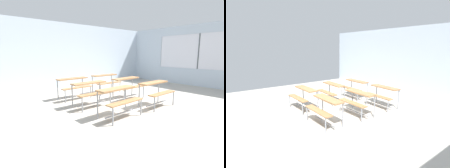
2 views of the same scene
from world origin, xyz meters
The scene contains 8 objects.
ground centered at (0.00, 0.00, -0.03)m, with size 10.00×9.00×0.05m, color #ADA89E.
wall_back centered at (0.00, 4.50, 1.50)m, with size 10.00×0.12×3.00m, color silver.
desk_bench_r0c0 centered at (-0.90, -0.19, 0.56)m, with size 1.12×0.63×0.74m.
desk_bench_r0c1 centered at (0.59, -0.24, 0.56)m, with size 1.11×0.61×0.74m.
desk_bench_r1c0 centered at (-0.94, 1.01, 0.56)m, with size 1.10×0.60×0.74m.
desk_bench_r1c1 centered at (0.61, 0.97, 0.56)m, with size 1.11×0.62×0.74m.
desk_bench_r2c0 centered at (-0.88, 2.18, 0.56)m, with size 1.11×0.61×0.74m.
desk_bench_r2c1 centered at (0.59, 2.21, 0.56)m, with size 1.11×0.60×0.74m.
Camera 2 is at (4.56, -2.69, 2.15)m, focal length 28.17 mm.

